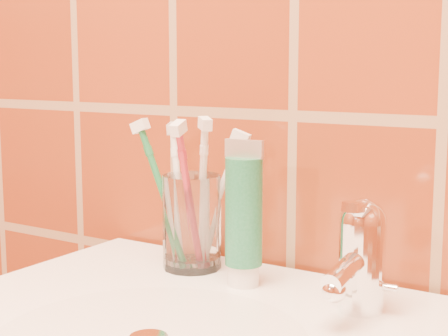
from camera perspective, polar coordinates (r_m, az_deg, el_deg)
The scene contains 8 objects.
glass_tumbler at distance 0.86m, azimuth -2.70°, elevation -4.50°, with size 0.07×0.07×0.12m, color white.
toothpaste_tube at distance 0.79m, azimuth 1.66°, elevation -4.18°, with size 0.05×0.04×0.17m.
faucet at distance 0.72m, azimuth 11.29°, elevation -6.88°, with size 0.05×0.11×0.12m.
toothbrush_0 at distance 0.87m, azimuth -5.03°, elevation -2.27°, with size 0.09×0.03×0.19m, color #1E703D, non-canonical shape.
toothbrush_1 at distance 0.83m, azimuth -2.92°, elevation -2.60°, with size 0.03×0.08×0.20m, color #B32637, non-canonical shape.
toothbrush_2 at distance 0.86m, azimuth -0.59°, elevation -2.73°, with size 0.08×0.04×0.18m, color white, non-canonical shape.
toothbrush_3 at distance 0.85m, azimuth -1.82°, elevation -2.28°, with size 0.05×0.04×0.20m, color white, non-canonical shape.
toothbrush_4 at distance 0.88m, azimuth -3.79°, elevation -2.29°, with size 0.06×0.05×0.19m, color white, non-canonical shape.
Camera 1 is at (0.38, 0.44, 1.10)m, focal length 55.00 mm.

